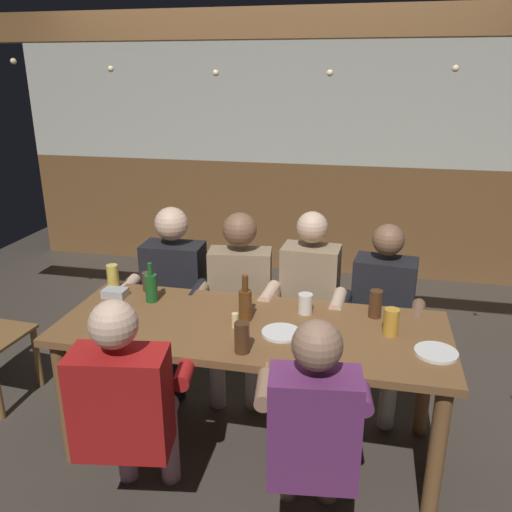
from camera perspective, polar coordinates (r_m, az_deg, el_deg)
The scene contains 24 objects.
ground_plane at distance 3.26m, azimuth -0.48°, elevation -19.71°, with size 7.61×7.61×0.00m, color #423A33.
back_wall_upper at distance 5.46m, azimuth 6.67°, elevation 16.29°, with size 6.34×0.12×1.22m, color beige.
back_wall_wainscot at distance 5.65m, azimuth 6.20°, elevation 4.15°, with size 6.34×0.12×1.16m, color brown.
ceiling_beam at distance 3.09m, azimuth 1.94°, elevation 23.96°, with size 5.71×0.14×0.16m, color brown.
dining_table at distance 2.88m, azimuth -0.54°, elevation -9.42°, with size 2.08×0.80×0.77m.
person_0 at distance 3.61m, azimuth -9.20°, elevation -3.33°, with size 0.56×0.54×1.21m.
person_1 at distance 3.47m, azimuth -1.84°, elevation -4.17°, with size 0.59×0.55×1.20m.
person_2 at distance 3.40m, azimuth 5.66°, elevation -4.58°, with size 0.52×0.54×1.23m.
person_3 at distance 3.39m, azimuth 13.47°, elevation -5.62°, with size 0.55×0.56×1.18m.
person_4 at distance 2.50m, azimuth -13.88°, elevation -15.16°, with size 0.59×0.57×1.18m.
person_5 at distance 2.33m, azimuth 6.18°, elevation -17.99°, with size 0.53×0.56×1.18m.
table_candle at distance 2.80m, azimuth -2.29°, elevation -6.99°, with size 0.04×0.04×0.08m, color #F9E08C.
condiment_caddy at distance 3.27m, azimuth -15.07°, elevation -3.90°, with size 0.14×0.10×0.05m, color #B2B7BC.
plate_0 at distance 2.74m, azimuth 2.77°, elevation -8.33°, with size 0.21×0.21×0.01m, color white.
plate_1 at distance 2.71m, azimuth 18.99°, elevation -9.89°, with size 0.21×0.21×0.01m, color white.
bottle_0 at distance 3.14m, azimuth -11.32°, elevation -3.32°, with size 0.07×0.07×0.24m.
bottle_1 at distance 2.85m, azimuth -1.18°, elevation -5.13°, with size 0.07×0.07×0.26m.
pint_glass_0 at distance 3.31m, azimuth -11.67°, elevation -2.73°, with size 0.07×0.07×0.12m, color #4C2D19.
pint_glass_1 at distance 2.96m, azimuth 5.38°, elevation -5.18°, with size 0.08×0.08×0.11m, color white.
pint_glass_2 at distance 3.40m, azimuth -15.30°, elevation -2.13°, with size 0.07×0.07×0.15m, color #E5C64C.
pint_glass_3 at distance 2.80m, azimuth 14.47°, elevation -6.95°, with size 0.08×0.08×0.14m, color gold.
pint_glass_4 at distance 2.55m, azimuth -1.53°, elevation -8.84°, with size 0.07×0.07×0.16m, color #4C2D19.
pint_glass_5 at distance 2.96m, azimuth 12.86°, elevation -5.09°, with size 0.07×0.07×0.16m, color #4C2D19.
string_lights at distance 3.03m, azimuth 1.71°, elevation 20.32°, with size 4.48×0.04×0.17m.
Camera 1 is at (0.57, -2.46, 2.05)m, focal length 36.80 mm.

